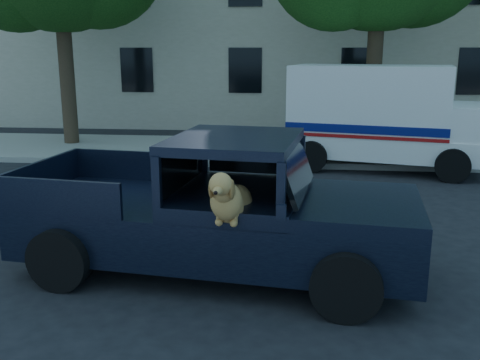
# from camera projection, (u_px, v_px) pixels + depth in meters

# --- Properties ---
(ground) EXTENTS (120.00, 120.00, 0.00)m
(ground) POSITION_uv_depth(u_px,v_px,m) (70.00, 285.00, 6.82)
(ground) COLOR black
(ground) RESTS_ON ground
(far_sidewalk) EXTENTS (60.00, 4.00, 0.15)m
(far_sidewalk) POSITION_uv_depth(u_px,v_px,m) (198.00, 149.00, 15.69)
(far_sidewalk) COLOR gray
(far_sidewalk) RESTS_ON ground
(lane_stripes) EXTENTS (21.60, 0.14, 0.01)m
(lane_stripes) POSITION_uv_depth(u_px,v_px,m) (249.00, 212.00, 9.91)
(lane_stripes) COLOR silver
(lane_stripes) RESTS_ON ground
(building_main) EXTENTS (26.00, 6.00, 9.00)m
(building_main) POSITION_uv_depth(u_px,v_px,m) (302.00, 9.00, 21.40)
(building_main) COLOR beige
(building_main) RESTS_ON ground
(pickup_truck) EXTENTS (5.40, 2.96, 1.86)m
(pickup_truck) POSITION_uv_depth(u_px,v_px,m) (211.00, 227.00, 7.14)
(pickup_truck) COLOR black
(pickup_truck) RESTS_ON ground
(mail_truck) EXTENTS (5.03, 3.25, 2.55)m
(mail_truck) POSITION_uv_depth(u_px,v_px,m) (382.00, 124.00, 13.35)
(mail_truck) COLOR silver
(mail_truck) RESTS_ON ground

